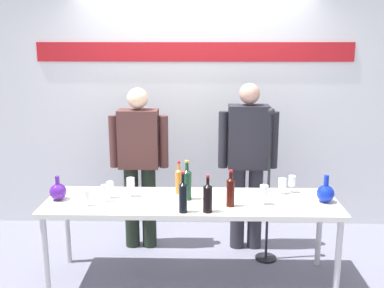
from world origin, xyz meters
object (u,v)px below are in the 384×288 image
wine_bottle_3 (183,196)px  wine_bottle_4 (179,180)px  wine_bottle_1 (208,197)px  wine_glass_left_1 (110,187)px  wine_glass_right_1 (292,181)px  wine_glass_right_2 (282,183)px  wine_glass_left_3 (131,183)px  wine_glass_left_2 (87,195)px  decanter_blue_left (58,191)px  presenter_left (139,159)px  wine_glass_left_0 (105,190)px  wine_bottle_0 (187,183)px  wine_bottle_2 (230,191)px  wine_glass_right_0 (264,191)px  display_table (192,206)px  microphone_stand (267,211)px  decanter_blue_right (325,193)px  presenter_right (248,158)px

wine_bottle_3 → wine_bottle_4: wine_bottle_3 is taller
wine_bottle_1 → wine_glass_left_1: size_ratio=2.06×
wine_bottle_1 → wine_glass_right_1: size_ratio=1.95×
wine_bottle_1 → wine_glass_left_1: (-0.82, 0.30, -0.02)m
wine_glass_right_2 → wine_glass_left_3: bearing=-175.6°
wine_glass_left_1 → wine_glass_left_2: bearing=-127.6°
decanter_blue_left → presenter_left: (0.59, 0.67, 0.10)m
wine_glass_right_1 → wine_bottle_4: bearing=-177.4°
wine_glass_left_0 → wine_glass_left_3: 0.23m
presenter_left → wine_bottle_0: size_ratio=4.73×
wine_bottle_3 → wine_glass_right_1: wine_bottle_3 is taller
wine_bottle_3 → wine_glass_right_1: (0.93, 0.49, -0.03)m
wine_bottle_0 → wine_glass_left_2: size_ratio=2.59×
decanter_blue_left → wine_glass_left_2: decanter_blue_left is taller
wine_bottle_2 → wine_glass_right_0: size_ratio=1.85×
wine_glass_left_2 → wine_glass_right_1: bearing=12.2°
wine_glass_left_1 → wine_glass_right_0: (1.28, -0.12, 0.02)m
wine_glass_right_1 → wine_glass_right_2: 0.10m
display_table → wine_bottle_3: bearing=-102.4°
wine_glass_left_0 → microphone_stand: size_ratio=0.10×
decanter_blue_right → presenter_right: (-0.58, 0.67, 0.12)m
presenter_right → wine_glass_left_0: bearing=-150.6°
decanter_blue_right → wine_bottle_2: 0.80m
wine_glass_right_0 → wine_glass_left_1: bearing=174.5°
wine_glass_left_0 → wine_bottle_3: bearing=-19.2°
display_table → wine_bottle_4: (-0.11, 0.18, 0.17)m
wine_bottle_3 → wine_bottle_4: bearing=96.9°
wine_glass_left_3 → microphone_stand: bearing=14.3°
wine_glass_right_1 → wine_bottle_0: bearing=-167.8°
decanter_blue_left → wine_bottle_1: wine_bottle_1 is taller
wine_bottle_0 → wine_bottle_3: 0.29m
decanter_blue_right → wine_bottle_0: (-1.14, 0.03, 0.06)m
wine_glass_right_2 → wine_bottle_4: bearing=-179.5°
presenter_left → wine_glass_left_0: bearing=-105.3°
decanter_blue_right → wine_bottle_4: bearing=171.3°
decanter_blue_right → presenter_right: size_ratio=0.14×
presenter_left → wine_glass_right_2: bearing=-20.0°
wine_glass_right_2 → microphone_stand: 0.41m
display_table → decanter_blue_left: bearing=-179.5°
wine_glass_left_3 → microphone_stand: microphone_stand is taller
wine_bottle_0 → wine_glass_right_0: bearing=-9.6°
wine_glass_left_1 → microphone_stand: size_ratio=0.10×
decanter_blue_left → wine_bottle_3: size_ratio=0.63×
presenter_right → wine_bottle_1: presenter_right is taller
wine_glass_left_3 → display_table: bearing=-9.3°
wine_glass_left_1 → wine_glass_right_2: 1.48m
wine_bottle_3 → microphone_stand: (0.76, 0.66, -0.38)m
presenter_right → wine_glass_right_1: presenter_right is taller
presenter_right → wine_bottle_1: (-0.40, -0.92, -0.08)m
wine_bottle_0 → wine_glass_left_1: 0.65m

